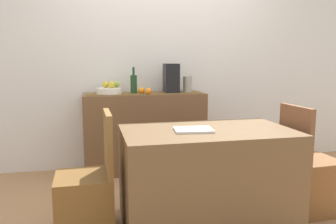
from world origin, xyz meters
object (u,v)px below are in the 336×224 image
at_px(ceramic_vase, 188,84).
at_px(open_book, 193,130).
at_px(coffee_maker, 171,78).
at_px(chair_near_window, 87,199).
at_px(chair_by_corner, 310,180).
at_px(dining_table, 207,176).
at_px(fruit_bowl, 109,91).
at_px(wine_bottle, 134,84).
at_px(sideboard_console, 145,132).

bearing_deg(ceramic_vase, open_book, -104.05).
bearing_deg(coffee_maker, open_book, -96.37).
height_order(open_book, chair_near_window, chair_near_window).
relative_size(ceramic_vase, open_book, 0.66).
bearing_deg(chair_by_corner, dining_table, 179.94).
bearing_deg(ceramic_vase, fruit_bowl, 180.00).
distance_m(ceramic_vase, open_book, 1.45).
bearing_deg(open_book, fruit_bowl, 117.70).
height_order(dining_table, chair_near_window, chair_near_window).
xyz_separation_m(fruit_bowl, chair_near_window, (-0.25, -1.36, -0.66)).
bearing_deg(dining_table, fruit_bowl, 115.89).
distance_m(dining_table, chair_by_corner, 0.92).
xyz_separation_m(coffee_maker, ceramic_vase, (0.19, 0.00, -0.07)).
height_order(fruit_bowl, wine_bottle, wine_bottle).
height_order(dining_table, open_book, open_book).
distance_m(ceramic_vase, chair_near_window, 1.92).
bearing_deg(chair_near_window, fruit_bowl, 79.72).
height_order(sideboard_console, dining_table, sideboard_console).
bearing_deg(ceramic_vase, chair_by_corner, -63.47).
bearing_deg(wine_bottle, sideboard_console, 0.00).
bearing_deg(ceramic_vase, wine_bottle, -180.00).
bearing_deg(chair_by_corner, coffee_maker, 122.64).
xyz_separation_m(chair_near_window, chair_by_corner, (1.82, -0.00, 0.00)).
xyz_separation_m(sideboard_console, ceramic_vase, (0.50, 0.00, 0.54)).
height_order(sideboard_console, open_book, sideboard_console).
relative_size(fruit_bowl, ceramic_vase, 1.48).
bearing_deg(fruit_bowl, sideboard_console, 0.00).
bearing_deg(chair_by_corner, chair_near_window, 179.96).
bearing_deg(sideboard_console, fruit_bowl, 180.00).
bearing_deg(fruit_bowl, coffee_maker, 0.00).
bearing_deg(coffee_maker, chair_by_corner, -57.36).
distance_m(coffee_maker, dining_table, 1.53).
distance_m(sideboard_console, fruit_bowl, 0.62).
bearing_deg(fruit_bowl, ceramic_vase, 0.00).
bearing_deg(chair_near_window, ceramic_vase, 50.17).
relative_size(sideboard_console, fruit_bowl, 4.92).
distance_m(coffee_maker, chair_near_window, 1.84).
relative_size(fruit_bowl, coffee_maker, 0.83).
distance_m(wine_bottle, chair_by_corner, 2.02).
relative_size(wine_bottle, ceramic_vase, 1.58).
relative_size(open_book, chair_near_window, 0.31).
distance_m(chair_near_window, chair_by_corner, 1.82).
relative_size(coffee_maker, dining_table, 0.26).
distance_m(coffee_maker, open_book, 1.43).
xyz_separation_m(fruit_bowl, open_book, (0.54, -1.39, -0.18)).
distance_m(fruit_bowl, wine_bottle, 0.28).
bearing_deg(ceramic_vase, chair_near_window, -129.83).
height_order(coffee_maker, chair_near_window, coffee_maker).
xyz_separation_m(sideboard_console, open_book, (0.15, -1.39, 0.30)).
height_order(sideboard_console, chair_near_window, chair_near_window).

